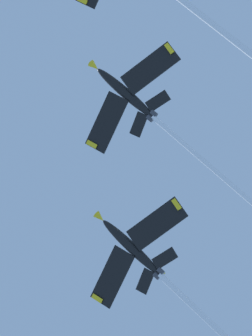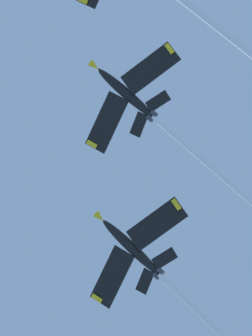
{
  "view_description": "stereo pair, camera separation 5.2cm",
  "coord_description": "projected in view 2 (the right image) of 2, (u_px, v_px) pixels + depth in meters",
  "views": [
    {
      "loc": [
        -17.94,
        0.83,
        1.82
      ],
      "look_at": [
        -39.12,
        -5.03,
        111.98
      ],
      "focal_mm": 79.79,
      "sensor_mm": 36.0,
      "label": 1
    },
    {
      "loc": [
        -17.93,
        0.78,
        1.82
      ],
      "look_at": [
        -39.12,
        -5.03,
        111.98
      ],
      "focal_mm": 79.79,
      "sensor_mm": 36.0,
      "label": 2
    }
  ],
  "objects": [
    {
      "name": "jet_third",
      "position": [
        154.0,
        269.0,
        109.99
      ],
      "size": [
        26.65,
        23.05,
        15.82
      ],
      "color": "black"
    },
    {
      "name": "jet_second",
      "position": [
        141.0,
        107.0,
        112.88
      ],
      "size": [
        25.93,
        22.48,
        15.01
      ],
      "color": "black"
    }
  ]
}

